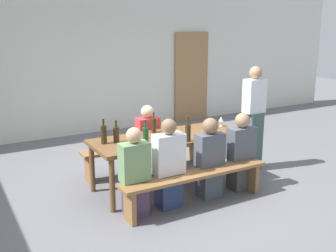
# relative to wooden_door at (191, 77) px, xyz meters

# --- Properties ---
(ground_plane) EXTENTS (24.00, 24.00, 0.00)m
(ground_plane) POSITION_rel_wooden_door_xyz_m (-2.56, -3.34, -1.05)
(ground_plane) COLOR slate
(back_wall) EXTENTS (14.00, 0.20, 3.20)m
(back_wall) POSITION_rel_wooden_door_xyz_m (-2.56, 0.14, 0.55)
(back_wall) COLOR silver
(back_wall) RESTS_ON ground
(wooden_door) EXTENTS (0.90, 0.06, 2.10)m
(wooden_door) POSITION_rel_wooden_door_xyz_m (0.00, 0.00, 0.00)
(wooden_door) COLOR #9E7247
(wooden_door) RESTS_ON ground
(tasting_table) EXTENTS (2.16, 0.85, 0.75)m
(tasting_table) POSITION_rel_wooden_door_xyz_m (-2.56, -3.34, -0.37)
(tasting_table) COLOR brown
(tasting_table) RESTS_ON ground
(bench_near) EXTENTS (2.06, 0.30, 0.45)m
(bench_near) POSITION_rel_wooden_door_xyz_m (-2.56, -4.07, -0.69)
(bench_near) COLOR olive
(bench_near) RESTS_ON ground
(bench_far) EXTENTS (2.06, 0.30, 0.45)m
(bench_far) POSITION_rel_wooden_door_xyz_m (-2.56, -2.62, -0.69)
(bench_far) COLOR olive
(bench_far) RESTS_ON ground
(wine_bottle_0) EXTENTS (0.08, 0.08, 0.33)m
(wine_bottle_0) POSITION_rel_wooden_door_xyz_m (-3.01, -3.54, -0.18)
(wine_bottle_0) COLOR #194723
(wine_bottle_0) RESTS_ON tasting_table
(wine_bottle_1) EXTENTS (0.08, 0.08, 0.33)m
(wine_bottle_1) POSITION_rel_wooden_door_xyz_m (-3.47, -3.23, -0.17)
(wine_bottle_1) COLOR #332814
(wine_bottle_1) RESTS_ON tasting_table
(wine_bottle_2) EXTENTS (0.08, 0.08, 0.30)m
(wine_bottle_2) POSITION_rel_wooden_door_xyz_m (-3.30, -3.25, -0.19)
(wine_bottle_2) COLOR #332814
(wine_bottle_2) RESTS_ON tasting_table
(wine_bottle_3) EXTENTS (0.07, 0.07, 0.29)m
(wine_bottle_3) POSITION_rel_wooden_door_xyz_m (-2.64, -3.05, -0.19)
(wine_bottle_3) COLOR #332814
(wine_bottle_3) RESTS_ON tasting_table
(wine_bottle_4) EXTENTS (0.08, 0.08, 0.33)m
(wine_bottle_4) POSITION_rel_wooden_door_xyz_m (-2.45, -3.69, -0.18)
(wine_bottle_4) COLOR #332814
(wine_bottle_4) RESTS_ON tasting_table
(wine_glass_0) EXTENTS (0.06, 0.06, 0.15)m
(wine_glass_0) POSITION_rel_wooden_door_xyz_m (-2.88, -3.29, -0.19)
(wine_glass_0) COLOR silver
(wine_glass_0) RESTS_ON tasting_table
(wine_glass_1) EXTENTS (0.08, 0.08, 0.16)m
(wine_glass_1) POSITION_rel_wooden_door_xyz_m (-1.57, -3.26, -0.19)
(wine_glass_1) COLOR silver
(wine_glass_1) RESTS_ON tasting_table
(seated_guest_near_0) EXTENTS (0.35, 0.24, 1.11)m
(seated_guest_near_0) POSITION_rel_wooden_door_xyz_m (-3.35, -3.92, -0.52)
(seated_guest_near_0) COLOR #543B59
(seated_guest_near_0) RESTS_ON ground
(seated_guest_near_1) EXTENTS (0.39, 0.24, 1.16)m
(seated_guest_near_1) POSITION_rel_wooden_door_xyz_m (-2.88, -3.92, -0.50)
(seated_guest_near_1) COLOR navy
(seated_guest_near_1) RESTS_ON ground
(seated_guest_near_2) EXTENTS (0.38, 0.24, 1.10)m
(seated_guest_near_2) POSITION_rel_wooden_door_xyz_m (-2.26, -3.92, -0.53)
(seated_guest_near_2) COLOR #454B55
(seated_guest_near_2) RESTS_ON ground
(seated_guest_near_3) EXTENTS (0.39, 0.24, 1.10)m
(seated_guest_near_3) POSITION_rel_wooden_door_xyz_m (-1.72, -3.92, -0.53)
(seated_guest_near_3) COLOR #424340
(seated_guest_near_3) RESTS_ON ground
(seated_guest_far_0) EXTENTS (0.34, 0.24, 1.10)m
(seated_guest_far_0) POSITION_rel_wooden_door_xyz_m (-2.59, -2.77, -0.53)
(seated_guest_far_0) COLOR #372956
(seated_guest_far_0) RESTS_ON ground
(standing_host) EXTENTS (0.33, 0.24, 1.66)m
(standing_host) POSITION_rel_wooden_door_xyz_m (-1.04, -3.38, -0.24)
(standing_host) COLOR #3F5755
(standing_host) RESTS_ON ground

